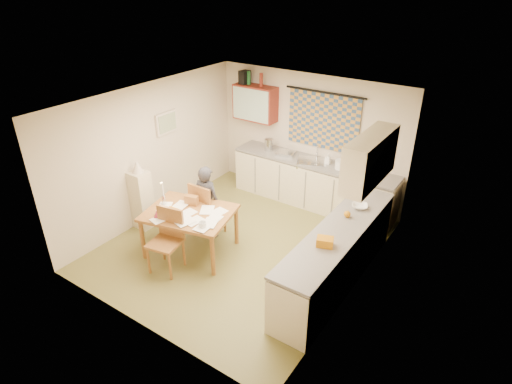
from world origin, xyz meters
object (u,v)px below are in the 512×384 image
Objects in this scene: counter_back at (312,183)px; stove at (301,299)px; shelf_stand at (142,200)px; person at (207,202)px; counter_right at (336,256)px; chair_far at (208,218)px; dining_table at (191,231)px.

stove is at bearing -65.00° from counter_back.
shelf_stand is (-3.54, 0.56, 0.11)m from stove.
counter_right is at bearing 176.55° from person.
counter_right is 2.39m from person.
counter_back is 2.26m from person.
counter_right is 3.37× the size of stove.
shelf_stand is at bearing 22.08° from chair_far.
counter_right is 2.88× the size of chair_far.
dining_table is 1.53× the size of chair_far.
person reaches higher than dining_table.
shelf_stand is at bearing -130.95° from counter_back.
chair_far is (-1.00, -2.00, -0.13)m from counter_back.
dining_table is (-2.31, -0.61, -0.07)m from counter_right.
person is (0.02, -0.03, 0.35)m from chair_far.
counter_right is at bearing 8.39° from shelf_stand.
counter_back reaches higher than dining_table.
chair_far is at bearing -116.48° from counter_back.
counter_right is 3.58m from shelf_stand.
counter_back is at bearing -121.32° from person.
chair_far reaches higher than stove.
stove is at bearing 151.82° from person.
person reaches higher than counter_back.
chair_far is 0.94× the size of shelf_stand.
counter_back is 3.23× the size of chair_far.
shelf_stand reaches higher than chair_far.
dining_table is at bearing -109.61° from counter_back.
dining_table is 1.24m from shelf_stand.
person reaches higher than chair_far.
dining_table is 1.44× the size of shelf_stand.
person reaches higher than shelf_stand.
person is at bearing 127.83° from chair_far.
chair_far reaches higher than counter_back.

